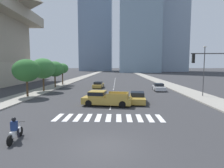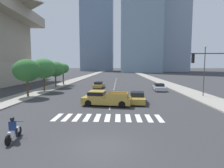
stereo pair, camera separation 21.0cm
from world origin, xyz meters
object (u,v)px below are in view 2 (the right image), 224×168
(sedan_gold_0, at_px, (99,85))
(street_tree_second, at_px, (44,68))
(traffic_signal_near, at_px, (220,69))
(street_tree_fourth, at_px, (63,69))
(pickup_truck, at_px, (104,98))
(street_tree_nearest, at_px, (27,70))
(sedan_silver_1, at_px, (159,87))
(sedan_gold_2, at_px, (137,98))
(motorcycle_lead, at_px, (13,131))
(street_tree_third, at_px, (55,69))
(street_lamp_east, at_px, (204,67))

(sedan_gold_0, distance_m, street_tree_second, 11.47)
(traffic_signal_near, bearing_deg, street_tree_fourth, -47.74)
(pickup_truck, xyz_separation_m, street_tree_nearest, (-11.55, 5.11, 3.09))
(sedan_silver_1, height_order, street_tree_second, street_tree_second)
(sedan_gold_2, xyz_separation_m, street_tree_second, (-15.51, 9.27, 3.49))
(motorcycle_lead, xyz_separation_m, sedan_silver_1, (13.83, 23.11, 0.03))
(street_tree_third, bearing_deg, sedan_silver_1, -10.83)
(sedan_gold_2, xyz_separation_m, street_tree_nearest, (-15.51, 3.41, 3.29))
(street_tree_second, bearing_deg, sedan_gold_2, -30.87)
(pickup_truck, relative_size, street_tree_third, 1.08)
(street_tree_fourth, bearing_deg, sedan_gold_2, -52.85)
(sedan_gold_2, bearing_deg, sedan_silver_1, 160.93)
(sedan_gold_2, height_order, street_tree_nearest, street_tree_nearest)
(sedan_gold_0, relative_size, sedan_gold_2, 1.04)
(sedan_gold_2, height_order, traffic_signal_near, traffic_signal_near)
(motorcycle_lead, bearing_deg, traffic_signal_near, -72.79)
(pickup_truck, distance_m, street_tree_third, 20.72)
(pickup_truck, height_order, sedan_silver_1, pickup_truck)
(street_tree_third, bearing_deg, pickup_truck, -55.68)
(sedan_silver_1, bearing_deg, motorcycle_lead, -27.87)
(street_tree_second, bearing_deg, street_tree_third, 90.00)
(pickup_truck, relative_size, sedan_gold_2, 1.25)
(sedan_silver_1, relative_size, street_tree_third, 0.81)
(sedan_silver_1, distance_m, street_tree_second, 21.05)
(street_tree_third, bearing_deg, street_tree_fourth, 90.00)
(sedan_silver_1, height_order, traffic_signal_near, traffic_signal_near)
(street_lamp_east, height_order, street_tree_nearest, street_lamp_east)
(pickup_truck, relative_size, sedan_gold_0, 1.20)
(street_lamp_east, relative_size, street_tree_fourth, 1.45)
(pickup_truck, xyz_separation_m, street_tree_fourth, (-11.55, 22.16, 3.13))
(traffic_signal_near, height_order, street_tree_third, traffic_signal_near)
(motorcycle_lead, bearing_deg, sedan_gold_2, -43.29)
(sedan_gold_2, distance_m, traffic_signal_near, 9.38)
(pickup_truck, distance_m, sedan_gold_2, 4.30)
(sedan_silver_1, relative_size, street_tree_nearest, 0.80)
(pickup_truck, distance_m, sedan_gold_0, 17.25)
(motorcycle_lead, relative_size, traffic_signal_near, 0.34)
(sedan_gold_0, bearing_deg, street_tree_second, 126.33)
(sedan_silver_1, distance_m, traffic_signal_near, 16.46)
(street_lamp_east, xyz_separation_m, street_tree_nearest, (-25.64, -1.26, -0.47))
(pickup_truck, height_order, street_tree_second, street_tree_second)
(sedan_silver_1, xyz_separation_m, street_tree_nearest, (-20.67, -7.86, 3.29))
(motorcycle_lead, relative_size, street_tree_second, 0.36)
(pickup_truck, bearing_deg, sedan_gold_2, -149.35)
(motorcycle_lead, height_order, street_tree_nearest, street_tree_nearest)
(pickup_truck, bearing_deg, traffic_signal_near, 172.83)
(motorcycle_lead, bearing_deg, street_tree_second, 10.90)
(sedan_gold_0, xyz_separation_m, sedan_gold_2, (6.46, -15.38, 0.02))
(street_tree_third, relative_size, street_tree_fourth, 1.07)
(sedan_gold_2, bearing_deg, traffic_signal_near, 63.12)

